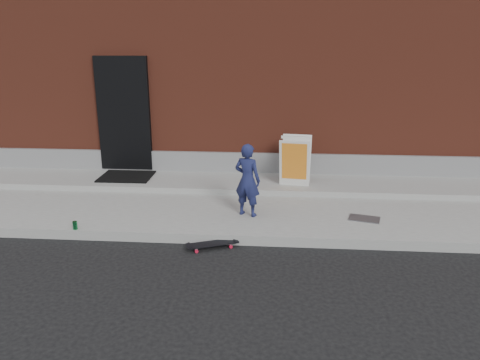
# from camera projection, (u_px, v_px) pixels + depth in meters

# --- Properties ---
(ground) EXTENTS (80.00, 80.00, 0.00)m
(ground) POSITION_uv_depth(u_px,v_px,m) (243.00, 246.00, 6.70)
(ground) COLOR black
(ground) RESTS_ON ground
(sidewalk) EXTENTS (20.00, 3.00, 0.15)m
(sidewalk) POSITION_uv_depth(u_px,v_px,m) (249.00, 205.00, 8.11)
(sidewalk) COLOR gray
(sidewalk) RESTS_ON ground
(apron) EXTENTS (20.00, 1.20, 0.10)m
(apron) POSITION_uv_depth(u_px,v_px,m) (252.00, 183.00, 8.93)
(apron) COLOR gray
(apron) RESTS_ON sidewalk
(building) EXTENTS (20.00, 8.10, 5.00)m
(building) POSITION_uv_depth(u_px,v_px,m) (262.00, 51.00, 12.64)
(building) COLOR maroon
(building) RESTS_ON ground
(child) EXTENTS (0.50, 0.41, 1.16)m
(child) POSITION_uv_depth(u_px,v_px,m) (247.00, 180.00, 7.28)
(child) COLOR #1A1F4A
(child) RESTS_ON sidewalk
(skateboard) EXTENTS (0.73, 0.44, 0.08)m
(skateboard) POSITION_uv_depth(u_px,v_px,m) (212.00, 244.00, 6.60)
(skateboard) COLOR red
(skateboard) RESTS_ON ground
(pizza_sign) EXTENTS (0.61, 0.70, 0.90)m
(pizza_sign) POSITION_uv_depth(u_px,v_px,m) (295.00, 161.00, 8.56)
(pizza_sign) COLOR silver
(pizza_sign) RESTS_ON apron
(soda_can) EXTENTS (0.07, 0.07, 0.12)m
(soda_can) POSITION_uv_depth(u_px,v_px,m) (75.00, 225.00, 6.87)
(soda_can) COLOR #177739
(soda_can) RESTS_ON sidewalk
(doormat) EXTENTS (0.99, 0.81, 0.03)m
(doormat) POSITION_uv_depth(u_px,v_px,m) (126.00, 176.00, 9.12)
(doormat) COLOR black
(doormat) RESTS_ON apron
(utility_plate) EXTENTS (0.53, 0.41, 0.01)m
(utility_plate) POSITION_uv_depth(u_px,v_px,m) (364.00, 219.00, 7.28)
(utility_plate) COLOR #5A5B5F
(utility_plate) RESTS_ON sidewalk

